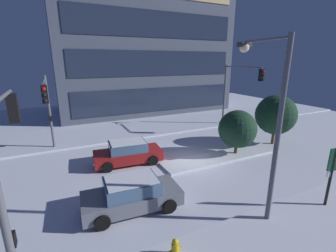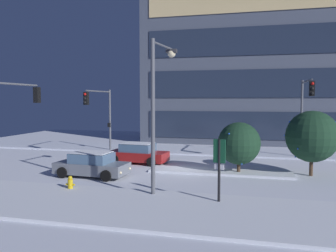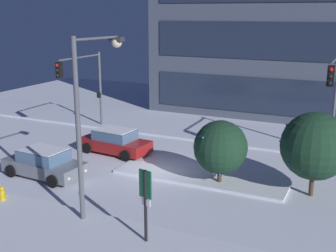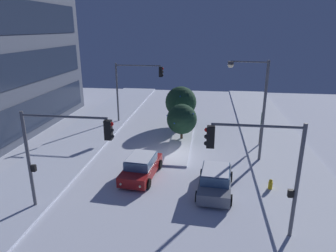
{
  "view_description": "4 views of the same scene",
  "coord_description": "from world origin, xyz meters",
  "px_view_note": "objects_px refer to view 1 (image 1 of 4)",
  "views": [
    {
      "loc": [
        -7.66,
        -12.37,
        6.57
      ],
      "look_at": [
        -1.75,
        -0.24,
        2.77
      ],
      "focal_mm": 24.92,
      "sensor_mm": 36.0,
      "label": 1
    },
    {
      "loc": [
        4.38,
        -22.26,
        4.64
      ],
      "look_at": [
        -0.98,
        -0.44,
        2.95
      ],
      "focal_mm": 36.89,
      "sensor_mm": 36.0,
      "label": 2
    },
    {
      "loc": [
        9.86,
        -19.83,
        8.35
      ],
      "look_at": [
        0.56,
        -0.02,
        2.58
      ],
      "focal_mm": 46.33,
      "sensor_mm": 36.0,
      "label": 3
    },
    {
      "loc": [
        -21.82,
        -2.61,
        9.59
      ],
      "look_at": [
        0.82,
        0.44,
        2.15
      ],
      "focal_mm": 32.36,
      "sensor_mm": 36.0,
      "label": 4
    }
  ],
  "objects_px": {
    "traffic_light_corner_near_left": "(8,158)",
    "street_lamp_arched": "(267,104)",
    "parking_info_sign": "(332,171)",
    "traffic_light_corner_far_right": "(238,85)",
    "decorated_tree_median": "(237,129)",
    "decorated_tree_left_of_median": "(276,115)",
    "car_near": "(132,194)",
    "car_far": "(128,153)",
    "fire_hydrant": "(175,249)",
    "traffic_light_corner_far_left": "(47,103)"
  },
  "relations": [
    {
      "from": "traffic_light_corner_near_left",
      "to": "street_lamp_arched",
      "type": "relative_size",
      "value": 0.77
    },
    {
      "from": "traffic_light_corner_near_left",
      "to": "parking_info_sign",
      "type": "distance_m",
      "value": 12.37
    },
    {
      "from": "traffic_light_corner_far_right",
      "to": "traffic_light_corner_near_left",
      "type": "bearing_deg",
      "value": -60.15
    },
    {
      "from": "decorated_tree_median",
      "to": "decorated_tree_left_of_median",
      "type": "bearing_deg",
      "value": 6.56
    },
    {
      "from": "traffic_light_corner_far_right",
      "to": "car_near",
      "type": "bearing_deg",
      "value": -58.6
    },
    {
      "from": "car_far",
      "to": "street_lamp_arched",
      "type": "xyz_separation_m",
      "value": [
        3.68,
        -7.48,
        4.19
      ]
    },
    {
      "from": "car_far",
      "to": "traffic_light_corner_far_right",
      "type": "bearing_deg",
      "value": -159.78
    },
    {
      "from": "car_near",
      "to": "parking_info_sign",
      "type": "bearing_deg",
      "value": -21.66
    },
    {
      "from": "street_lamp_arched",
      "to": "parking_info_sign",
      "type": "bearing_deg",
      "value": -105.08
    },
    {
      "from": "car_near",
      "to": "decorated_tree_left_of_median",
      "type": "distance_m",
      "value": 13.51
    },
    {
      "from": "fire_hydrant",
      "to": "decorated_tree_left_of_median",
      "type": "distance_m",
      "value": 14.36
    },
    {
      "from": "traffic_light_corner_far_right",
      "to": "traffic_light_corner_far_left",
      "type": "xyz_separation_m",
      "value": [
        -16.31,
        0.01,
        -0.49
      ]
    },
    {
      "from": "fire_hydrant",
      "to": "parking_info_sign",
      "type": "distance_m",
      "value": 7.75
    },
    {
      "from": "traffic_light_corner_near_left",
      "to": "decorated_tree_median",
      "type": "bearing_deg",
      "value": -69.74
    },
    {
      "from": "car_near",
      "to": "street_lamp_arched",
      "type": "bearing_deg",
      "value": -23.67
    },
    {
      "from": "fire_hydrant",
      "to": "parking_info_sign",
      "type": "relative_size",
      "value": 0.27
    },
    {
      "from": "car_far",
      "to": "car_near",
      "type": "bearing_deg",
      "value": 80.89
    },
    {
      "from": "traffic_light_corner_far_right",
      "to": "fire_hydrant",
      "type": "bearing_deg",
      "value": -48.13
    },
    {
      "from": "decorated_tree_left_of_median",
      "to": "car_near",
      "type": "bearing_deg",
      "value": -165.51
    },
    {
      "from": "traffic_light_corner_far_left",
      "to": "street_lamp_arched",
      "type": "distance_m",
      "value": 13.39
    },
    {
      "from": "parking_info_sign",
      "to": "decorated_tree_left_of_median",
      "type": "bearing_deg",
      "value": -20.56
    },
    {
      "from": "street_lamp_arched",
      "to": "decorated_tree_left_of_median",
      "type": "bearing_deg",
      "value": -46.46
    },
    {
      "from": "fire_hydrant",
      "to": "decorated_tree_median",
      "type": "bearing_deg",
      "value": 37.24
    },
    {
      "from": "street_lamp_arched",
      "to": "decorated_tree_median",
      "type": "distance_m",
      "value": 7.21
    },
    {
      "from": "traffic_light_corner_far_left",
      "to": "decorated_tree_median",
      "type": "xyz_separation_m",
      "value": [
        11.75,
        -5.21,
        -1.94
      ]
    },
    {
      "from": "car_far",
      "to": "fire_hydrant",
      "type": "xyz_separation_m",
      "value": [
        -0.82,
        -8.27,
        -0.33
      ]
    },
    {
      "from": "car_far",
      "to": "street_lamp_arched",
      "type": "height_order",
      "value": "street_lamp_arched"
    },
    {
      "from": "car_far",
      "to": "decorated_tree_left_of_median",
      "type": "xyz_separation_m",
      "value": [
        11.7,
        -1.55,
        1.72
      ]
    },
    {
      "from": "traffic_light_corner_far_right",
      "to": "decorated_tree_left_of_median",
      "type": "xyz_separation_m",
      "value": [
        -0.22,
        -4.7,
        -1.93
      ]
    },
    {
      "from": "car_near",
      "to": "car_far",
      "type": "relative_size",
      "value": 1.0
    },
    {
      "from": "traffic_light_corner_near_left",
      "to": "car_near",
      "type": "bearing_deg",
      "value": -65.63
    },
    {
      "from": "decorated_tree_left_of_median",
      "to": "traffic_light_corner_far_left",
      "type": "bearing_deg",
      "value": 163.69
    },
    {
      "from": "traffic_light_corner_far_right",
      "to": "traffic_light_corner_far_left",
      "type": "bearing_deg",
      "value": -90.02
    },
    {
      "from": "car_near",
      "to": "traffic_light_corner_near_left",
      "type": "distance_m",
      "value": 5.45
    },
    {
      "from": "car_far",
      "to": "decorated_tree_left_of_median",
      "type": "height_order",
      "value": "decorated_tree_left_of_median"
    },
    {
      "from": "traffic_light_corner_far_right",
      "to": "traffic_light_corner_far_left",
      "type": "relative_size",
      "value": 1.11
    },
    {
      "from": "traffic_light_corner_near_left",
      "to": "parking_info_sign",
      "type": "xyz_separation_m",
      "value": [
        12.02,
        -2.04,
        -2.1
      ]
    },
    {
      "from": "traffic_light_corner_far_right",
      "to": "traffic_light_corner_near_left",
      "type": "xyz_separation_m",
      "value": [
        -17.18,
        -9.86,
        -0.39
      ]
    },
    {
      "from": "car_far",
      "to": "parking_info_sign",
      "type": "height_order",
      "value": "parking_info_sign"
    },
    {
      "from": "decorated_tree_median",
      "to": "traffic_light_corner_far_right",
      "type": "bearing_deg",
      "value": 48.76
    },
    {
      "from": "car_near",
      "to": "street_lamp_arched",
      "type": "distance_m",
      "value": 6.98
    },
    {
      "from": "traffic_light_corner_far_left",
      "to": "parking_info_sign",
      "type": "relative_size",
      "value": 1.91
    },
    {
      "from": "traffic_light_corner_near_left",
      "to": "fire_hydrant",
      "type": "xyz_separation_m",
      "value": [
        4.43,
        -1.57,
        -3.59
      ]
    },
    {
      "from": "car_near",
      "to": "car_far",
      "type": "height_order",
      "value": "same"
    },
    {
      "from": "traffic_light_corner_far_right",
      "to": "street_lamp_arched",
      "type": "distance_m",
      "value": 13.47
    },
    {
      "from": "traffic_light_corner_near_left",
      "to": "decorated_tree_left_of_median",
      "type": "bearing_deg",
      "value": -73.08
    },
    {
      "from": "traffic_light_corner_far_right",
      "to": "decorated_tree_median",
      "type": "distance_m",
      "value": 7.33
    },
    {
      "from": "decorated_tree_median",
      "to": "traffic_light_corner_far_left",
      "type": "bearing_deg",
      "value": 156.1
    },
    {
      "from": "car_near",
      "to": "traffic_light_corner_near_left",
      "type": "bearing_deg",
      "value": -151.76
    },
    {
      "from": "street_lamp_arched",
      "to": "parking_info_sign",
      "type": "height_order",
      "value": "street_lamp_arched"
    }
  ]
}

